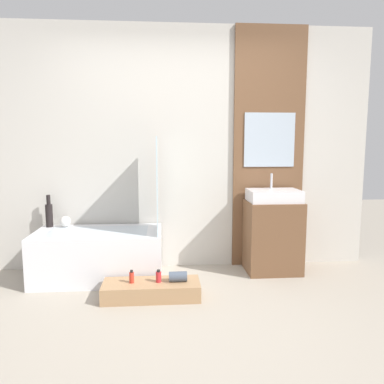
{
  "coord_description": "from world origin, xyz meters",
  "views": [
    {
      "loc": [
        -0.16,
        -2.5,
        1.38
      ],
      "look_at": [
        0.09,
        0.72,
        0.94
      ],
      "focal_mm": 35.0,
      "sensor_mm": 36.0,
      "label": 1
    }
  ],
  "objects_px": {
    "wooden_step_bench": "(151,290)",
    "vase_tall_dark": "(49,214)",
    "vase_round_light": "(65,222)",
    "bottle_soap_primary": "(132,277)",
    "bottle_soap_secondary": "(159,277)",
    "bathtub": "(99,255)",
    "sink": "(274,196)"
  },
  "relations": [
    {
      "from": "vase_tall_dark",
      "to": "vase_round_light",
      "type": "height_order",
      "value": "vase_tall_dark"
    },
    {
      "from": "bathtub",
      "to": "bottle_soap_secondary",
      "type": "bearing_deg",
      "value": -40.62
    },
    {
      "from": "bottle_soap_primary",
      "to": "bathtub",
      "type": "bearing_deg",
      "value": 125.36
    },
    {
      "from": "vase_tall_dark",
      "to": "bottle_soap_secondary",
      "type": "relative_size",
      "value": 3.01
    },
    {
      "from": "vase_round_light",
      "to": "bottle_soap_secondary",
      "type": "relative_size",
      "value": 1.01
    },
    {
      "from": "vase_tall_dark",
      "to": "sink",
      "type": "bearing_deg",
      "value": -3.68
    },
    {
      "from": "wooden_step_bench",
      "to": "vase_tall_dark",
      "type": "height_order",
      "value": "vase_tall_dark"
    },
    {
      "from": "wooden_step_bench",
      "to": "vase_round_light",
      "type": "bearing_deg",
      "value": 141.2
    },
    {
      "from": "wooden_step_bench",
      "to": "vase_round_light",
      "type": "distance_m",
      "value": 1.26
    },
    {
      "from": "vase_tall_dark",
      "to": "bottle_soap_secondary",
      "type": "height_order",
      "value": "vase_tall_dark"
    },
    {
      "from": "vase_round_light",
      "to": "bathtub",
      "type": "bearing_deg",
      "value": -30.04
    },
    {
      "from": "bathtub",
      "to": "wooden_step_bench",
      "type": "xyz_separation_m",
      "value": [
        0.54,
        -0.52,
        -0.18
      ]
    },
    {
      "from": "vase_round_light",
      "to": "vase_tall_dark",
      "type": "bearing_deg",
      "value": 173.14
    },
    {
      "from": "bathtub",
      "to": "vase_round_light",
      "type": "distance_m",
      "value": 0.53
    },
    {
      "from": "wooden_step_bench",
      "to": "vase_tall_dark",
      "type": "relative_size",
      "value": 2.55
    },
    {
      "from": "bottle_soap_primary",
      "to": "vase_tall_dark",
      "type": "bearing_deg",
      "value": 140.28
    },
    {
      "from": "sink",
      "to": "bottle_soap_secondary",
      "type": "distance_m",
      "value": 1.48
    },
    {
      "from": "vase_tall_dark",
      "to": "bottle_soap_primary",
      "type": "distance_m",
      "value": 1.26
    },
    {
      "from": "vase_tall_dark",
      "to": "vase_round_light",
      "type": "distance_m",
      "value": 0.19
    },
    {
      "from": "bottle_soap_primary",
      "to": "bottle_soap_secondary",
      "type": "distance_m",
      "value": 0.24
    },
    {
      "from": "vase_round_light",
      "to": "bottle_soap_primary",
      "type": "height_order",
      "value": "vase_round_light"
    },
    {
      "from": "sink",
      "to": "vase_tall_dark",
      "type": "xyz_separation_m",
      "value": [
        -2.35,
        0.15,
        -0.19
      ]
    },
    {
      "from": "wooden_step_bench",
      "to": "vase_round_light",
      "type": "height_order",
      "value": "vase_round_light"
    },
    {
      "from": "wooden_step_bench",
      "to": "bottle_soap_secondary",
      "type": "bearing_deg",
      "value": -0.0
    },
    {
      "from": "bottle_soap_primary",
      "to": "bottle_soap_secondary",
      "type": "xyz_separation_m",
      "value": [
        0.24,
        -0.0,
        -0.0
      ]
    },
    {
      "from": "wooden_step_bench",
      "to": "sink",
      "type": "bearing_deg",
      "value": 25.44
    },
    {
      "from": "wooden_step_bench",
      "to": "bottle_soap_secondary",
      "type": "height_order",
      "value": "bottle_soap_secondary"
    },
    {
      "from": "sink",
      "to": "bottle_soap_secondary",
      "type": "xyz_separation_m",
      "value": [
        -1.2,
        -0.6,
        -0.62
      ]
    },
    {
      "from": "wooden_step_bench",
      "to": "bottle_soap_secondary",
      "type": "relative_size",
      "value": 7.66
    },
    {
      "from": "vase_tall_dark",
      "to": "bottle_soap_primary",
      "type": "relative_size",
      "value": 2.93
    },
    {
      "from": "bottle_soap_primary",
      "to": "vase_round_light",
      "type": "bearing_deg",
      "value": 135.28
    },
    {
      "from": "vase_tall_dark",
      "to": "bathtub",
      "type": "bearing_deg",
      "value": -23.62
    }
  ]
}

